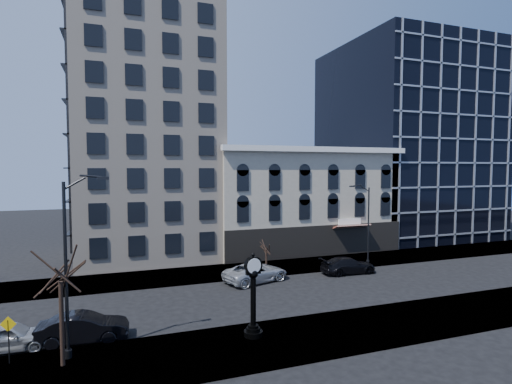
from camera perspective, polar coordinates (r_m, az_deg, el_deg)
name	(u,v)px	position (r m, az deg, el deg)	size (l,w,h in m)	color
ground	(249,298)	(32.09, -1.00, -14.89)	(160.00, 160.00, 0.00)	black
sidewalk_far	(223,272)	(39.43, -4.79, -11.33)	(160.00, 6.00, 0.12)	gray
sidewalk_near	(292,338)	(25.11, 5.22, -20.11)	(160.00, 6.00, 0.12)	gray
cream_tower	(146,87)	(48.78, -15.50, 14.20)	(15.90, 15.40, 42.50)	beige
victorian_row	(300,201)	(49.92, 6.25, -1.31)	(22.60, 11.19, 12.50)	#B9AE98
glass_office	(405,143)	(65.07, 20.46, 6.64)	(20.00, 20.15, 28.00)	black
street_clock	(253,299)	(24.39, -0.40, -15.01)	(1.13, 1.13, 4.97)	black
street_lamp_near	(80,217)	(22.79, -23.89, -3.31)	(2.54, 0.50, 9.81)	black
street_lamp_far	(363,203)	(42.69, 15.07, -1.54)	(2.18, 0.54, 8.44)	black
bare_tree_near	(60,263)	(22.40, -26.21, -9.11)	(4.03, 4.03, 6.92)	#2F2017
bare_tree_far	(266,243)	(39.65, 1.49, -7.28)	(2.02, 2.02, 3.47)	#2F2017
warning_sign	(8,331)	(24.88, -31.87, -16.53)	(0.78, 0.23, 2.44)	black
car_near_a	(8,336)	(27.17, -31.94, -17.10)	(1.86, 4.62, 1.57)	#A5A8AD
car_near_b	(83,328)	(26.41, -23.43, -17.37)	(1.75, 5.03, 1.66)	black
car_far_a	(256,272)	(36.15, -0.03, -11.41)	(2.76, 6.00, 1.67)	#A5A8AD
car_far_b	(348,265)	(39.86, 13.01, -10.17)	(2.19, 5.38, 1.56)	black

